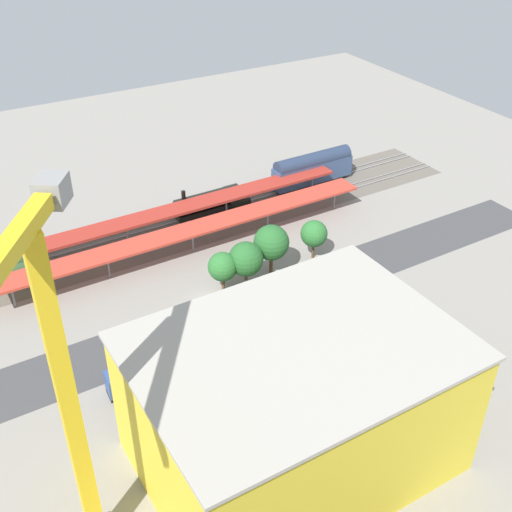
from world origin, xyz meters
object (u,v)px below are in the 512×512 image
(street_tree_0, at_px, (314,234))
(parked_car_0, at_px, (354,280))
(box_truck_0, at_px, (144,375))
(tower_crane, at_px, (57,396))
(street_tree_2, at_px, (246,259))
(street_tree_3, at_px, (271,243))
(parked_car_3, at_px, (195,339))
(parked_car_2, at_px, (256,315))
(construction_building, at_px, (294,405))
(passenger_coach, at_px, (313,168))
(locomotive, at_px, (212,201))
(parked_car_1, at_px, (307,298))
(traffic_light, at_px, (136,345))
(platform_canopy_near, at_px, (192,230))
(platform_canopy_far, at_px, (178,209))
(street_tree_1, at_px, (223,267))

(street_tree_0, bearing_deg, parked_car_0, 97.38)
(parked_car_0, bearing_deg, box_truck_0, 6.88)
(tower_crane, bearing_deg, street_tree_2, -137.16)
(street_tree_3, bearing_deg, parked_car_3, 28.07)
(parked_car_2, height_order, street_tree_2, street_tree_2)
(construction_building, distance_m, box_truck_0, 20.68)
(passenger_coach, height_order, street_tree_3, street_tree_3)
(passenger_coach, distance_m, parked_car_0, 32.85)
(parked_car_2, distance_m, street_tree_3, 12.14)
(construction_building, distance_m, street_tree_3, 33.95)
(locomotive, distance_m, parked_car_0, 31.11)
(parked_car_1, distance_m, traffic_light, 25.62)
(traffic_light, bearing_deg, box_truck_0, 84.00)
(locomotive, bearing_deg, street_tree_0, 107.50)
(platform_canopy_near, relative_size, locomotive, 4.39)
(platform_canopy_near, height_order, locomotive, locomotive)
(platform_canopy_near, xyz_separation_m, locomotive, (-8.59, -10.38, -2.18))
(platform_canopy_far, xyz_separation_m, parked_car_1, (-7.15, 27.46, -3.00))
(parked_car_2, xyz_separation_m, traffic_light, (17.36, 1.79, 3.50))
(platform_canopy_far, relative_size, tower_crane, 1.72)
(parked_car_2, xyz_separation_m, street_tree_1, (0.86, -7.88, 3.42))
(platform_canopy_far, distance_m, passenger_coach, 28.56)
(tower_crane, distance_m, traffic_light, 28.73)
(traffic_light, bearing_deg, locomotive, -129.16)
(parked_car_3, relative_size, street_tree_1, 0.74)
(tower_crane, height_order, traffic_light, tower_crane)
(locomotive, relative_size, parked_car_2, 3.18)
(locomotive, relative_size, parked_car_0, 2.89)
(passenger_coach, relative_size, box_truck_0, 1.85)
(parked_car_1, height_order, construction_building, construction_building)
(platform_canopy_near, height_order, passenger_coach, passenger_coach)
(parked_car_1, relative_size, street_tree_3, 0.57)
(platform_canopy_far, distance_m, street_tree_3, 19.78)
(parked_car_0, relative_size, street_tree_2, 0.67)
(parked_car_1, height_order, street_tree_2, street_tree_2)
(platform_canopy_far, distance_m, tower_crane, 60.33)
(parked_car_1, bearing_deg, tower_crane, 30.39)
(platform_canopy_near, height_order, street_tree_2, street_tree_2)
(parked_car_0, distance_m, street_tree_2, 16.12)
(parked_car_3, bearing_deg, platform_canopy_near, -114.47)
(traffic_light, bearing_deg, parked_car_3, -170.06)
(tower_crane, xyz_separation_m, street_tree_3, (-36.97, -30.88, -14.91))
(locomotive, xyz_separation_m, street_tree_3, (1.07, 21.45, 3.43))
(locomotive, xyz_separation_m, street_tree_2, (5.88, 22.52, 2.79))
(street_tree_1, xyz_separation_m, traffic_light, (16.50, 9.67, 0.09))
(platform_canopy_near, xyz_separation_m, parked_car_3, (9.06, 19.92, -3.31))
(parked_car_3, height_order, construction_building, construction_building)
(parked_car_2, relative_size, parked_car_3, 0.94)
(locomotive, bearing_deg, platform_canopy_far, 20.50)
(locomotive, height_order, parked_car_2, locomotive)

